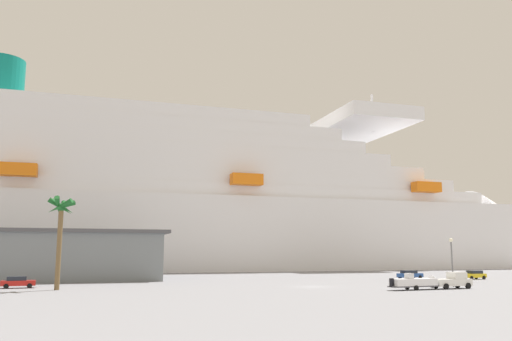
% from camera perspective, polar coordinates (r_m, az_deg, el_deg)
% --- Properties ---
extents(ground_plane, '(600.00, 600.00, 0.00)m').
position_cam_1_polar(ground_plane, '(104.87, -0.48, -11.53)').
color(ground_plane, gray).
extents(cruise_ship, '(268.10, 35.33, 58.02)m').
position_cam_1_polar(cruise_ship, '(142.96, -13.47, -3.49)').
color(cruise_ship, white).
rests_on(cruise_ship, ground_plane).
extents(pickup_truck, '(5.73, 2.60, 2.20)m').
position_cam_1_polar(pickup_truck, '(77.17, 20.58, -11.16)').
color(pickup_truck, white).
rests_on(pickup_truck, ground_plane).
extents(small_boat_on_trailer, '(8.90, 2.31, 2.15)m').
position_cam_1_polar(small_boat_on_trailer, '(73.42, 17.15, -11.54)').
color(small_boat_on_trailer, '#595960').
rests_on(small_boat_on_trailer, ground_plane).
extents(palm_tree, '(3.74, 3.56, 12.25)m').
position_cam_1_polar(palm_tree, '(74.62, -20.45, -4.87)').
color(palm_tree, brown).
rests_on(palm_tree, ground_plane).
extents(street_lamp, '(0.56, 0.56, 6.87)m').
position_cam_1_polar(street_lamp, '(81.20, 20.50, -8.53)').
color(street_lamp, slate).
rests_on(street_lamp, ground_plane).
extents(parked_car_red_hatchback, '(4.55, 2.40, 1.58)m').
position_cam_1_polar(parked_car_red_hatchback, '(80.40, -24.46, -10.97)').
color(parked_car_red_hatchback, red).
rests_on(parked_car_red_hatchback, ground_plane).
extents(parked_car_blue_suv, '(4.96, 2.54, 1.58)m').
position_cam_1_polar(parked_car_blue_suv, '(102.23, 16.37, -10.78)').
color(parked_car_blue_suv, '#264C99').
rests_on(parked_car_blue_suv, ground_plane).
extents(parked_car_yellow_taxi, '(4.31, 2.27, 1.58)m').
position_cam_1_polar(parked_car_yellow_taxi, '(104.85, 22.61, -10.41)').
color(parked_car_yellow_taxi, yellow).
rests_on(parked_car_yellow_taxi, ground_plane).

